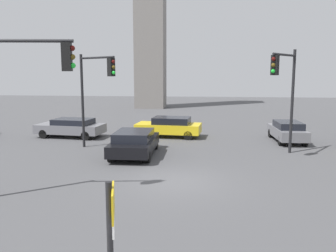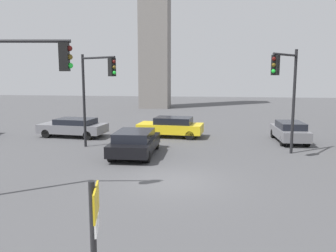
# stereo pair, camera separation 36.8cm
# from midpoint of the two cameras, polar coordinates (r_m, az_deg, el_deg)

# --- Properties ---
(ground_plane) EXTENTS (105.75, 105.75, 0.00)m
(ground_plane) POSITION_cam_midpoint_polar(r_m,az_deg,el_deg) (15.20, 1.57, -8.91)
(ground_plane) COLOR #4C4C4F
(direction_sign) EXTENTS (0.21, 0.72, 2.80)m
(direction_sign) POSITION_cam_midpoint_polar(r_m,az_deg,el_deg) (5.92, -9.85, -18.81)
(direction_sign) COLOR black
(direction_sign) RESTS_ON ground_plane
(traffic_light_0) EXTENTS (2.59, 1.83, 5.65)m
(traffic_light_0) POSITION_cam_midpoint_polar(r_m,az_deg,el_deg) (21.15, -10.91, 6.90)
(traffic_light_0) COLOR black
(traffic_light_0) RESTS_ON ground_plane
(traffic_light_1) EXTENTS (1.74, 2.48, 5.83)m
(traffic_light_1) POSITION_cam_midpoint_polar(r_m,az_deg,el_deg) (19.92, 18.93, 6.66)
(traffic_light_1) COLOR black
(traffic_light_1) RESTS_ON ground_plane
(traffic_light_2) EXTENTS (3.30, 0.67, 5.93)m
(traffic_light_2) POSITION_cam_midpoint_polar(r_m,az_deg,el_deg) (13.71, -21.77, 6.39)
(traffic_light_2) COLOR black
(traffic_light_2) RESTS_ON ground_plane
(car_2) EXTENTS (4.73, 2.44, 1.42)m
(car_2) POSITION_cam_midpoint_polar(r_m,az_deg,el_deg) (25.28, 0.93, -0.07)
(car_2) COLOR yellow
(car_2) RESTS_ON ground_plane
(car_3) EXTENTS (4.88, 2.57, 1.32)m
(car_3) POSITION_cam_midpoint_polar(r_m,az_deg,el_deg) (26.18, -14.58, -0.13)
(car_3) COLOR slate
(car_3) RESTS_ON ground_plane
(car_4) EXTENTS (2.22, 4.76, 1.40)m
(car_4) POSITION_cam_midpoint_polar(r_m,az_deg,el_deg) (19.72, -4.82, -2.62)
(car_4) COLOR black
(car_4) RESTS_ON ground_plane
(car_5) EXTENTS (1.92, 4.26, 1.37)m
(car_5) POSITION_cam_midpoint_polar(r_m,az_deg,el_deg) (24.81, 19.40, -0.80)
(car_5) COLOR slate
(car_5) RESTS_ON ground_plane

